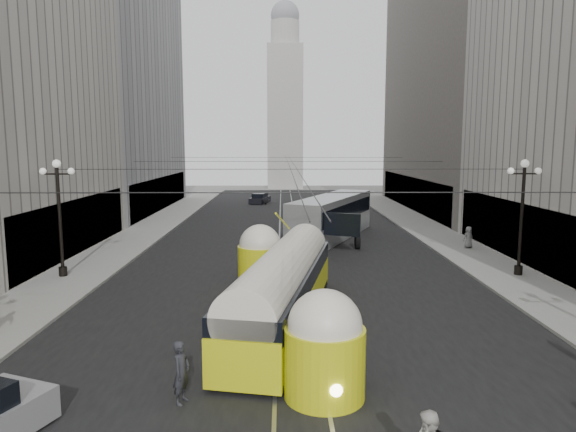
{
  "coord_description": "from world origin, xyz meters",
  "views": [
    {
      "loc": [
        -0.53,
        -9.66,
        7.23
      ],
      "look_at": [
        -0.27,
        13.05,
        4.13
      ],
      "focal_mm": 32.0,
      "sensor_mm": 36.0,
      "label": 1
    }
  ],
  "objects_px": {
    "streetcar": "(283,287)",
    "pedestrian_crossing_a": "(182,372)",
    "pedestrian_sidewalk_right": "(468,237)",
    "city_bus": "(332,215)"
  },
  "relations": [
    {
      "from": "city_bus",
      "to": "streetcar",
      "type": "bearing_deg",
      "value": -101.19
    },
    {
      "from": "streetcar",
      "to": "pedestrian_crossing_a",
      "type": "distance_m",
      "value": 7.05
    },
    {
      "from": "pedestrian_crossing_a",
      "to": "pedestrian_sidewalk_right",
      "type": "height_order",
      "value": "pedestrian_crossing_a"
    },
    {
      "from": "streetcar",
      "to": "pedestrian_sidewalk_right",
      "type": "bearing_deg",
      "value": 49.12
    },
    {
      "from": "streetcar",
      "to": "pedestrian_crossing_a",
      "type": "xyz_separation_m",
      "value": [
        -2.88,
        -6.4,
        -0.67
      ]
    },
    {
      "from": "streetcar",
      "to": "pedestrian_crossing_a",
      "type": "bearing_deg",
      "value": -114.19
    },
    {
      "from": "pedestrian_crossing_a",
      "to": "pedestrian_sidewalk_right",
      "type": "relative_size",
      "value": 1.2
    },
    {
      "from": "city_bus",
      "to": "pedestrian_sidewalk_right",
      "type": "height_order",
      "value": "city_bus"
    },
    {
      "from": "streetcar",
      "to": "pedestrian_sidewalk_right",
      "type": "xyz_separation_m",
      "value": [
        13.01,
        15.03,
        -0.68
      ]
    },
    {
      "from": "streetcar",
      "to": "pedestrian_crossing_a",
      "type": "height_order",
      "value": "streetcar"
    }
  ]
}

